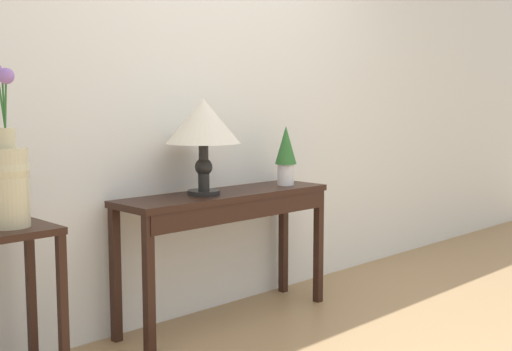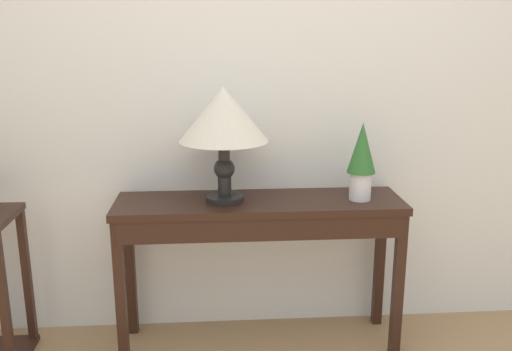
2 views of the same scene
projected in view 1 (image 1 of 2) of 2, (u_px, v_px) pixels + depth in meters
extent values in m
cube|color=silver|center=(206.00, 74.00, 3.74)|extent=(9.00, 0.10, 2.80)
cube|color=black|center=(226.00, 195.00, 3.57)|extent=(1.32, 0.36, 0.03)
cube|color=black|center=(246.00, 210.00, 3.46)|extent=(1.26, 0.03, 0.10)
cube|color=black|center=(149.00, 287.00, 3.07)|extent=(0.04, 0.04, 0.70)
cube|color=black|center=(318.00, 247.00, 3.94)|extent=(0.04, 0.04, 0.70)
cube|color=black|center=(115.00, 275.00, 3.28)|extent=(0.04, 0.04, 0.70)
cube|color=black|center=(283.00, 239.00, 4.15)|extent=(0.04, 0.04, 0.70)
cylinder|color=black|center=(204.00, 192.00, 3.45)|extent=(0.18, 0.18, 0.02)
cylinder|color=black|center=(204.00, 179.00, 3.45)|extent=(0.06, 0.06, 0.13)
sphere|color=black|center=(204.00, 167.00, 3.44)|extent=(0.10, 0.10, 0.10)
cylinder|color=black|center=(204.00, 155.00, 3.43)|extent=(0.05, 0.05, 0.13)
cone|color=beige|center=(203.00, 121.00, 3.41)|extent=(0.40, 0.40, 0.24)
cylinder|color=silver|center=(286.00, 175.00, 3.86)|extent=(0.10, 0.10, 0.13)
cone|color=#2D662D|center=(286.00, 145.00, 3.84)|extent=(0.13, 0.13, 0.23)
cube|color=black|center=(10.00, 231.00, 2.65)|extent=(0.34, 0.34, 0.03)
cube|color=black|center=(63.00, 311.00, 2.69)|extent=(0.04, 0.04, 0.66)
cube|color=black|center=(31.00, 296.00, 2.90)|extent=(0.04, 0.04, 0.66)
cylinder|color=beige|center=(8.00, 188.00, 2.63)|extent=(0.17, 0.17, 0.33)
sphere|color=beige|center=(7.00, 170.00, 2.62)|extent=(0.18, 0.18, 0.18)
cylinder|color=beige|center=(6.00, 138.00, 2.61)|extent=(0.08, 0.08, 0.08)
cylinder|color=#2D662D|center=(1.00, 99.00, 2.60)|extent=(0.02, 0.04, 0.24)
cylinder|color=#2D662D|center=(4.00, 102.00, 2.60)|extent=(0.02, 0.03, 0.21)
sphere|color=#996BC1|center=(2.00, 76.00, 2.60)|extent=(0.05, 0.05, 0.05)
cylinder|color=#2D662D|center=(6.00, 102.00, 2.57)|extent=(0.02, 0.07, 0.21)
sphere|color=#996BC1|center=(6.00, 76.00, 2.53)|extent=(0.07, 0.07, 0.07)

